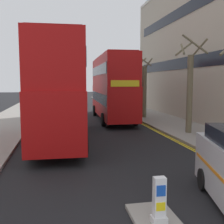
% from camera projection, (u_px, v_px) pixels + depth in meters
% --- Properties ---
extents(sidewalk_right, '(4.00, 80.00, 0.14)m').
position_uv_depth(sidewalk_right, '(177.00, 126.00, 20.67)').
color(sidewalk_right, gray).
rests_on(sidewalk_right, ground).
extents(kerb_line_outer, '(0.10, 56.00, 0.01)m').
position_uv_depth(kerb_line_outer, '(160.00, 132.00, 18.33)').
color(kerb_line_outer, yellow).
rests_on(kerb_line_outer, ground).
extents(kerb_line_inner, '(0.10, 56.00, 0.01)m').
position_uv_depth(kerb_line_inner, '(158.00, 132.00, 18.30)').
color(kerb_line_inner, yellow).
rests_on(kerb_line_inner, ground).
extents(keep_left_bollard, '(0.36, 0.28, 1.11)m').
position_uv_depth(keep_left_bollard, '(159.00, 202.00, 6.32)').
color(keep_left_bollard, silver).
rests_on(keep_left_bollard, traffic_island).
extents(double_decker_bus_away, '(3.00, 10.86, 5.64)m').
position_uv_depth(double_decker_bus_away, '(58.00, 88.00, 15.46)').
color(double_decker_bus_away, '#B20F0F').
rests_on(double_decker_bus_away, ground).
extents(double_decker_bus_oncoming, '(3.01, 10.87, 5.64)m').
position_uv_depth(double_decker_bus_oncoming, '(112.00, 86.00, 23.93)').
color(double_decker_bus_oncoming, '#B20F0F').
rests_on(double_decker_bus_oncoming, ground).
extents(street_tree_near, '(1.39, 1.81, 6.47)m').
position_uv_depth(street_tree_near, '(109.00, 84.00, 43.00)').
color(street_tree_near, '#6B6047').
rests_on(street_tree_near, sidewalk_right).
extents(street_tree_mid, '(1.81, 1.85, 6.10)m').
position_uv_depth(street_tree_mid, '(190.00, 89.00, 17.26)').
color(street_tree_mid, '#6B6047').
rests_on(street_tree_mid, sidewalk_right).
extents(street_tree_far, '(1.44, 1.55, 5.55)m').
position_uv_depth(street_tree_far, '(144.00, 90.00, 24.89)').
color(street_tree_far, '#6B6047').
rests_on(street_tree_far, sidewalk_right).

